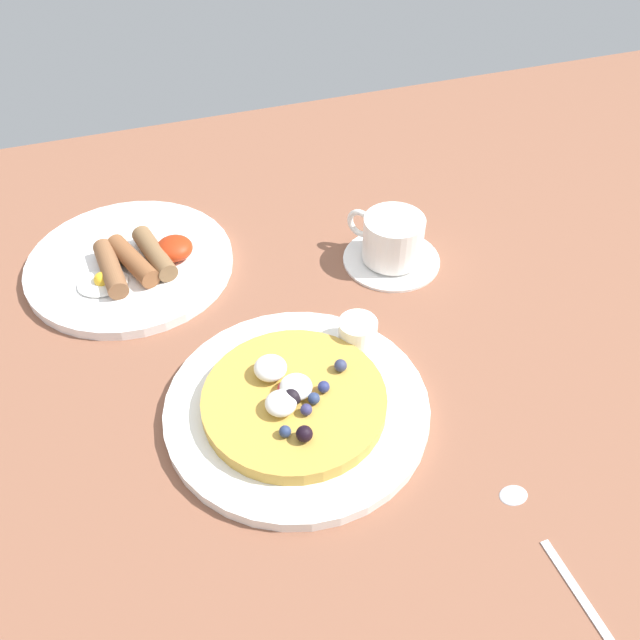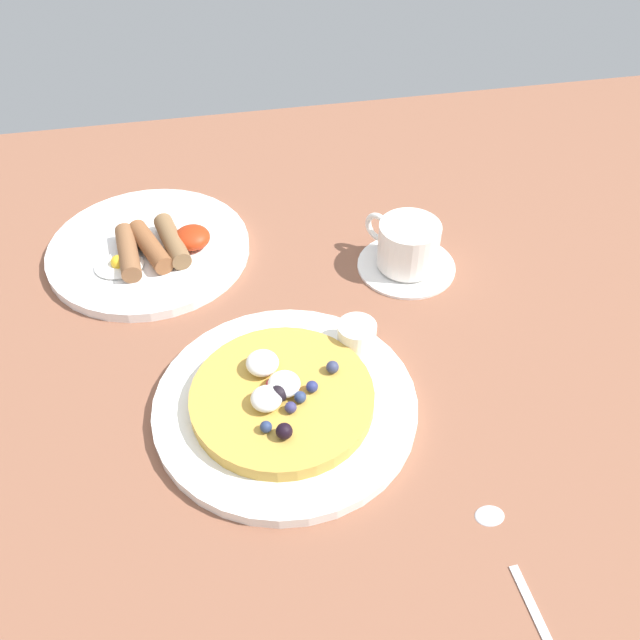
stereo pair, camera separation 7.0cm
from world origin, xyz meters
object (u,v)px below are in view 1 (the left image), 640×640
object	(u,v)px
coffee_saucer	(391,259)
coffee_cup	(392,237)
syrup_ramekin	(357,331)
pancake_plate	(297,408)
breakfast_plate	(130,264)
teaspoon	(538,530)

from	to	relation	value
coffee_saucer	coffee_cup	size ratio (longest dim) A/B	1.31
coffee_cup	syrup_ramekin	bearing A→B (deg)	-125.72
pancake_plate	coffee_cup	world-z (taller)	coffee_cup
pancake_plate	breakfast_plate	size ratio (longest dim) A/B	1.05
syrup_ramekin	breakfast_plate	bearing A→B (deg)	135.21
coffee_cup	pancake_plate	bearing A→B (deg)	-133.07
syrup_ramekin	coffee_saucer	bearing A→B (deg)	53.74
pancake_plate	coffee_saucer	size ratio (longest dim) A/B	2.19
breakfast_plate	coffee_cup	xyz separation A→B (cm)	(32.91, -9.18, 3.19)
pancake_plate	coffee_cup	distance (cm)	28.11
syrup_ramekin	teaspoon	distance (cm)	28.12
coffee_saucer	teaspoon	bearing A→B (deg)	-93.03
breakfast_plate	syrup_ramekin	bearing A→B (deg)	-44.79
pancake_plate	syrup_ramekin	size ratio (longest dim) A/B	6.34
pancake_plate	syrup_ramekin	bearing A→B (deg)	36.01
syrup_ramekin	coffee_cup	size ratio (longest dim) A/B	0.45
breakfast_plate	coffee_saucer	bearing A→B (deg)	-15.75
syrup_ramekin	breakfast_plate	size ratio (longest dim) A/B	0.17
pancake_plate	coffee_cup	xyz separation A→B (cm)	(19.07, 20.41, 3.18)
teaspoon	coffee_saucer	bearing A→B (deg)	86.97
coffee_saucer	coffee_cup	distance (cm)	3.49
coffee_cup	teaspoon	distance (cm)	40.79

